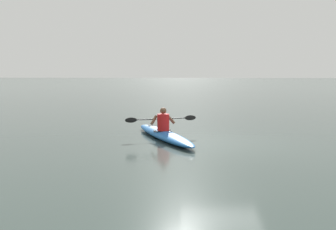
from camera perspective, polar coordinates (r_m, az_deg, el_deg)
ground_plane at (r=14.23m, az=6.69°, el=-3.47°), size 160.00×160.00×0.00m
kayak at (r=14.89m, az=-0.49°, el=-2.48°), size 2.48×4.95×0.26m
kayaker at (r=14.93m, az=-0.62°, el=-0.74°), size 2.31×0.94×0.76m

